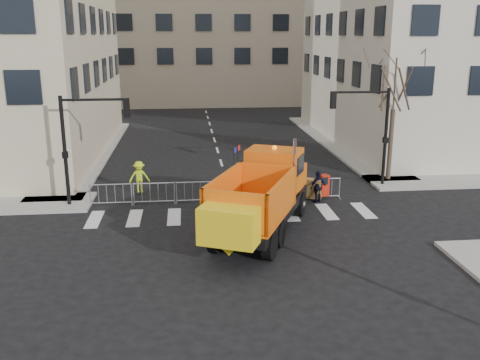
{
  "coord_description": "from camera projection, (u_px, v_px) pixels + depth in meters",
  "views": [
    {
      "loc": [
        -2.26,
        -18.02,
        8.13
      ],
      "look_at": [
        -0.15,
        2.5,
        2.5
      ],
      "focal_mm": 40.0,
      "sensor_mm": 36.0,
      "label": 1
    }
  ],
  "objects": [
    {
      "name": "ground",
      "position": [
        251.0,
        263.0,
        19.66
      ],
      "size": [
        120.0,
        120.0,
        0.0
      ],
      "primitive_type": "plane",
      "color": "black",
      "rests_on": "ground"
    },
    {
      "name": "cop_a",
      "position": [
        290.0,
        186.0,
        26.41
      ],
      "size": [
        0.76,
        0.6,
        1.82
      ],
      "primitive_type": "imported",
      "rotation": [
        0.0,
        0.0,
        3.42
      ],
      "color": "black",
      "rests_on": "ground"
    },
    {
      "name": "plow_truck",
      "position": [
        261.0,
        195.0,
        22.08
      ],
      "size": [
        6.52,
        10.21,
        3.88
      ],
      "rotation": [
        0.0,
        0.0,
        1.15
      ],
      "color": "black",
      "rests_on": "ground"
    },
    {
      "name": "newspaper_box",
      "position": [
        324.0,
        185.0,
        27.24
      ],
      "size": [
        0.56,
        0.53,
        1.1
      ],
      "primitive_type": "cube",
      "rotation": [
        0.0,
        0.0,
        0.34
      ],
      "color": "#AF1E0D",
      "rests_on": "sidewalk_back"
    },
    {
      "name": "crowd_barriers",
      "position": [
        218.0,
        191.0,
        26.73
      ],
      "size": [
        12.6,
        0.6,
        1.1
      ],
      "primitive_type": null,
      "color": "#9EA0A5",
      "rests_on": "ground"
    },
    {
      "name": "building_far",
      "position": [
        200.0,
        2.0,
        66.4
      ],
      "size": [
        30.0,
        18.0,
        24.0
      ],
      "primitive_type": "cube",
      "color": "tan",
      "rests_on": "ground"
    },
    {
      "name": "street_tree",
      "position": [
        393.0,
        116.0,
        29.66
      ],
      "size": [
        3.0,
        3.0,
        7.5
      ],
      "primitive_type": null,
      "color": "#382B21",
      "rests_on": "ground"
    },
    {
      "name": "traffic_light_left",
      "position": [
        65.0,
        153.0,
        25.35
      ],
      "size": [
        0.18,
        0.18,
        5.4
      ],
      "primitive_type": "cylinder",
      "color": "black",
      "rests_on": "ground"
    },
    {
      "name": "traffic_light_right",
      "position": [
        386.0,
        138.0,
        28.9
      ],
      "size": [
        0.18,
        0.18,
        5.4
      ],
      "primitive_type": "cylinder",
      "color": "black",
      "rests_on": "ground"
    },
    {
      "name": "sidewalk_back",
      "position": [
        231.0,
        195.0,
        27.8
      ],
      "size": [
        64.0,
        5.0,
        0.15
      ],
      "primitive_type": "cube",
      "color": "gray",
      "rests_on": "ground"
    },
    {
      "name": "cop_c",
      "position": [
        318.0,
        187.0,
        26.58
      ],
      "size": [
        1.01,
        0.77,
        1.6
      ],
      "primitive_type": "imported",
      "rotation": [
        0.0,
        0.0,
        3.61
      ],
      "color": "black",
      "rests_on": "ground"
    },
    {
      "name": "worker",
      "position": [
        139.0,
        177.0,
        27.78
      ],
      "size": [
        1.15,
        0.78,
        1.65
      ],
      "primitive_type": "imported",
      "rotation": [
        0.0,
        0.0,
        0.16
      ],
      "color": "#B8D418",
      "rests_on": "sidewalk_back"
    },
    {
      "name": "cop_b",
      "position": [
        264.0,
        184.0,
        26.26
      ],
      "size": [
        1.14,
        0.97,
        2.04
      ],
      "primitive_type": "imported",
      "rotation": [
        0.0,
        0.0,
        2.91
      ],
      "color": "black",
      "rests_on": "ground"
    }
  ]
}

